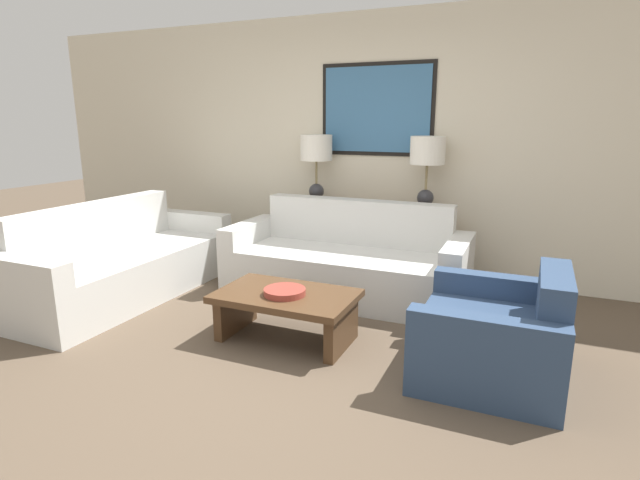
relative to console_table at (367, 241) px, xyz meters
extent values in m
plane|color=brown|center=(0.00, -2.28, -0.38)|extent=(20.00, 20.00, 0.00)
cube|color=beige|center=(0.00, 0.26, 0.95)|extent=(8.39, 0.10, 2.65)
cube|color=black|center=(0.00, 0.21, 1.32)|extent=(1.18, 0.01, 0.92)
cube|color=teal|center=(0.00, 0.20, 1.32)|extent=(1.10, 0.02, 0.84)
cube|color=brown|center=(0.00, 0.00, 0.00)|extent=(1.57, 0.36, 0.76)
cylinder|color=#333338|center=(-0.58, 0.00, 0.39)|extent=(0.14, 0.14, 0.02)
sphere|color=#333338|center=(-0.58, 0.00, 0.48)|extent=(0.16, 0.16, 0.16)
cylinder|color=#8C7A51|center=(-0.58, 0.00, 0.69)|extent=(0.02, 0.02, 0.24)
cylinder|color=white|center=(-0.58, 0.00, 0.94)|extent=(0.33, 0.33, 0.26)
cylinder|color=#333338|center=(0.58, 0.00, 0.39)|extent=(0.14, 0.14, 0.02)
sphere|color=#333338|center=(0.58, 0.00, 0.48)|extent=(0.16, 0.16, 0.16)
cylinder|color=#8C7A51|center=(0.58, 0.00, 0.69)|extent=(0.02, 0.02, 0.24)
cylinder|color=white|center=(0.58, 0.00, 0.94)|extent=(0.33, 0.33, 0.26)
cube|color=silver|center=(0.00, -0.75, -0.17)|extent=(1.84, 0.70, 0.42)
cube|color=silver|center=(0.00, -0.31, 0.05)|extent=(1.84, 0.18, 0.85)
cube|color=silver|center=(-1.01, -0.66, -0.07)|extent=(0.18, 0.88, 0.62)
cube|color=silver|center=(1.01, -0.66, -0.07)|extent=(0.18, 0.88, 0.62)
cube|color=silver|center=(-1.77, -1.46, -0.17)|extent=(0.70, 1.84, 0.42)
cube|color=silver|center=(-2.21, -1.46, 0.05)|extent=(0.18, 1.84, 0.85)
cube|color=silver|center=(-1.86, -2.47, -0.07)|extent=(0.88, 0.18, 0.62)
cube|color=silver|center=(-1.86, -0.45, -0.07)|extent=(0.88, 0.18, 0.62)
cube|color=#4C331E|center=(-0.06, -1.73, -0.04)|extent=(1.01, 0.63, 0.05)
cube|color=#4C331E|center=(-0.50, -1.73, -0.22)|extent=(0.07, 0.50, 0.31)
cube|color=#4C331E|center=(0.38, -1.73, -0.22)|extent=(0.07, 0.50, 0.31)
cylinder|color=#93382D|center=(-0.05, -1.77, 0.01)|extent=(0.31, 0.31, 0.05)
cube|color=navy|center=(1.28, -1.68, -0.19)|extent=(0.69, 0.69, 0.38)
cube|color=navy|center=(1.71, -1.68, -0.02)|extent=(0.18, 0.69, 0.73)
cube|color=navy|center=(1.37, -1.26, -0.11)|extent=(0.87, 0.14, 0.54)
cube|color=navy|center=(1.37, -2.09, -0.11)|extent=(0.87, 0.14, 0.54)
camera|label=1|loc=(1.55, -4.80, 1.22)|focal=28.00mm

